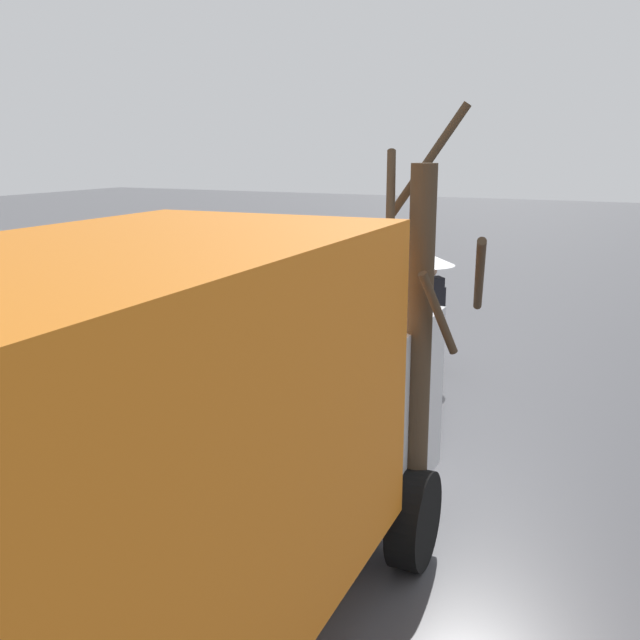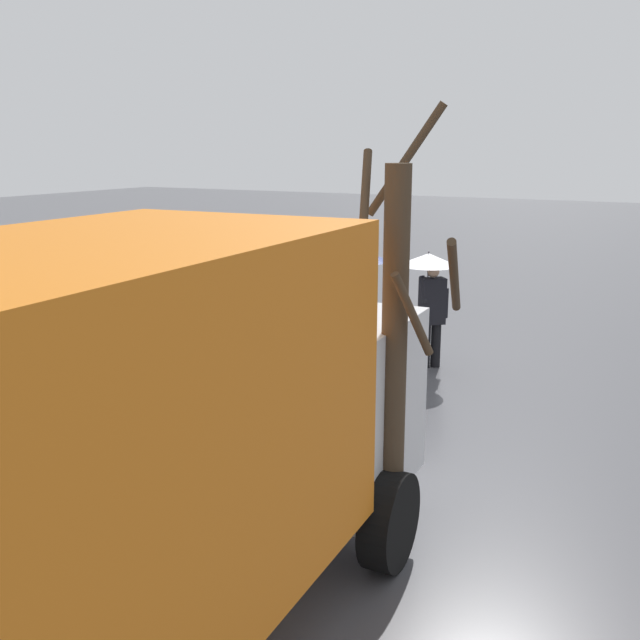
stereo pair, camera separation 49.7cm
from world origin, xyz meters
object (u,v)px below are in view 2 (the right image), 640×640
(hand_dolly_boxes, at_px, (306,338))
(bare_tree_near, at_px, (396,357))
(box_truck_background, at_px, (44,481))
(pedestrian_pink_side, at_px, (334,301))
(pedestrian_black_side, at_px, (361,277))
(cargo_van_parked_right, at_px, (166,295))
(shopping_cart_vendor, at_px, (353,344))
(pedestrian_white_side, at_px, (430,282))

(hand_dolly_boxes, distance_m, bare_tree_near, 6.60)
(box_truck_background, height_order, bare_tree_near, bare_tree_near)
(pedestrian_pink_side, relative_size, pedestrian_black_side, 1.00)
(cargo_van_parked_right, xyz_separation_m, shopping_cart_vendor, (-3.78, -0.46, -0.61))
(pedestrian_black_side, bearing_deg, pedestrian_white_side, -176.62)
(shopping_cart_vendor, xyz_separation_m, bare_tree_near, (-2.84, 5.11, 1.48))
(shopping_cart_vendor, xyz_separation_m, hand_dolly_boxes, (0.98, -0.06, -0.02))
(box_truck_background, bearing_deg, pedestrian_black_side, -77.08)
(pedestrian_white_side, bearing_deg, hand_dolly_boxes, 27.42)
(pedestrian_pink_side, height_order, pedestrian_white_side, same)
(bare_tree_near, bearing_deg, cargo_van_parked_right, -35.08)
(shopping_cart_vendor, bearing_deg, pedestrian_black_side, -71.77)
(cargo_van_parked_right, relative_size, hand_dolly_boxes, 4.14)
(pedestrian_white_side, xyz_separation_m, bare_tree_near, (-1.84, 6.19, 0.47))
(pedestrian_pink_side, xyz_separation_m, pedestrian_white_side, (-0.84, -2.16, 0.01))
(pedestrian_pink_side, bearing_deg, box_truck_background, 102.78)
(hand_dolly_boxes, xyz_separation_m, pedestrian_pink_side, (-1.14, 1.13, 1.02))
(pedestrian_black_side, bearing_deg, box_truck_background, 102.92)
(box_truck_background, distance_m, pedestrian_white_side, 9.43)
(shopping_cart_vendor, distance_m, pedestrian_black_side, 1.47)
(box_truck_background, distance_m, pedestrian_pink_side, 7.43)
(pedestrian_pink_side, distance_m, pedestrian_black_side, 2.14)
(box_truck_background, xyz_separation_m, pedestrian_white_side, (0.81, -9.39, -0.35))
(box_truck_background, xyz_separation_m, shopping_cart_vendor, (1.81, -8.31, -1.37))
(shopping_cart_vendor, bearing_deg, bare_tree_near, 119.10)
(pedestrian_pink_side, height_order, bare_tree_near, bare_tree_near)
(pedestrian_white_side, bearing_deg, box_truck_background, 94.90)
(shopping_cart_vendor, distance_m, hand_dolly_boxes, 0.98)
(cargo_van_parked_right, xyz_separation_m, bare_tree_near, (-6.62, 4.65, 0.87))
(box_truck_background, distance_m, pedestrian_black_side, 9.56)
(hand_dolly_boxes, relative_size, pedestrian_white_side, 0.61)
(bare_tree_near, bearing_deg, pedestrian_white_side, -73.43)
(shopping_cart_vendor, bearing_deg, pedestrian_pink_side, 98.67)
(cargo_van_parked_right, relative_size, pedestrian_black_side, 2.53)
(hand_dolly_boxes, relative_size, bare_tree_near, 0.30)
(pedestrian_black_side, relative_size, bare_tree_near, 0.49)
(hand_dolly_boxes, height_order, pedestrian_pink_side, pedestrian_pink_side)
(pedestrian_black_side, bearing_deg, cargo_van_parked_right, 23.06)
(box_truck_background, relative_size, pedestrian_white_side, 3.88)
(shopping_cart_vendor, height_order, pedestrian_pink_side, pedestrian_pink_side)
(pedestrian_white_side, relative_size, bare_tree_near, 0.49)
(pedestrian_pink_side, bearing_deg, bare_tree_near, 123.59)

